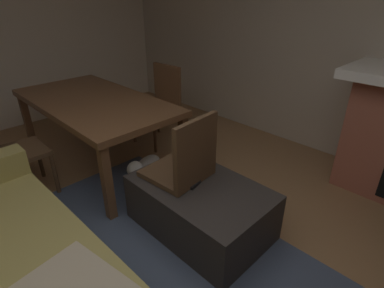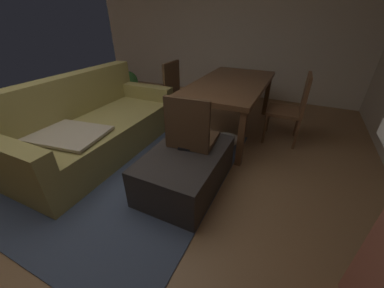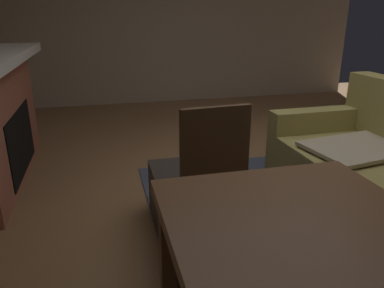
# 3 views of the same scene
# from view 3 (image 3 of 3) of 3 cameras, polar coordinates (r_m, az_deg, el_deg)

# --- Properties ---
(floor) EXTENTS (9.01, 9.01, 0.00)m
(floor) POSITION_cam_3_polar(r_m,az_deg,el_deg) (3.21, 13.93, -7.81)
(floor) COLOR olive
(wall_left) EXTENTS (0.12, 6.01, 2.82)m
(wall_left) POSITION_cam_3_polar(r_m,az_deg,el_deg) (6.41, -1.24, 19.28)
(wall_left) COLOR #B7A893
(wall_left) RESTS_ON ground
(area_rug) EXTENTS (2.60, 2.00, 0.01)m
(area_rug) POSITION_cam_3_polar(r_m,az_deg,el_deg) (2.82, 16.05, -12.01)
(area_rug) COLOR #3D475B
(area_rug) RESTS_ON ground
(ottoman_coffee_table) EXTENTS (1.05, 0.68, 0.41)m
(ottoman_coffee_table) POSITION_cam_3_polar(r_m,az_deg,el_deg) (2.48, 2.88, -10.55)
(ottoman_coffee_table) COLOR #2D2826
(ottoman_coffee_table) RESTS_ON ground
(tv_remote) EXTENTS (0.08, 0.17, 0.02)m
(tv_remote) POSITION_cam_3_polar(r_m,az_deg,el_deg) (2.35, 3.60, -6.45)
(tv_remote) COLOR black
(tv_remote) RESTS_ON ottoman_coffee_table
(dining_chair_west) EXTENTS (0.47, 0.47, 0.93)m
(dining_chair_west) POSITION_cam_3_polar(r_m,az_deg,el_deg) (2.21, 4.54, -5.18)
(dining_chair_west) COLOR #513823
(dining_chair_west) RESTS_ON ground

